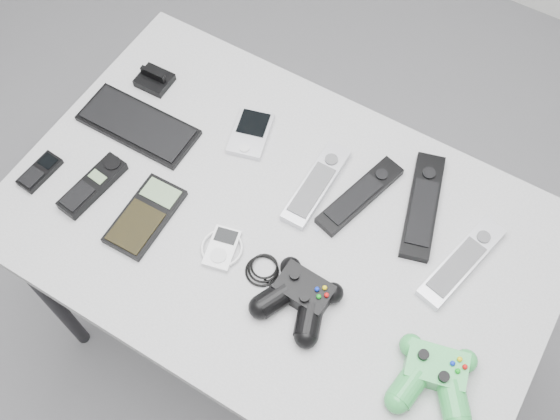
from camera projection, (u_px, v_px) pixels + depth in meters
The scene contains 15 objects.
floor at pixel (280, 348), 2.00m from camera, with size 3.50×3.50×0.00m, color slate.
desk at pixel (279, 239), 1.41m from camera, with size 1.13×0.73×0.76m.
pda_keyboard at pixel (138, 125), 1.46m from camera, with size 0.27×0.11×0.02m, color black.
dock_bracket at pixel (154, 77), 1.51m from camera, with size 0.08×0.07×0.04m, color black.
pda at pixel (250, 133), 1.45m from camera, with size 0.08×0.12×0.02m, color silver.
remote_silver_a at pixel (317, 184), 1.39m from camera, with size 0.05×0.22×0.02m, color silver.
remote_black_a at pixel (360, 195), 1.37m from camera, with size 0.05×0.22×0.02m, color black.
remote_black_b at pixel (423, 205), 1.36m from camera, with size 0.06×0.25×0.02m, color black.
remote_silver_b at pixel (462, 261), 1.30m from camera, with size 0.05×0.23×0.02m, color silver.
mobile_phone at pixel (40, 172), 1.41m from camera, with size 0.04×0.10×0.02m, color black.
cordless_handset at pixel (93, 185), 1.38m from camera, with size 0.05×0.16×0.03m, color black.
calculator at pixel (145, 216), 1.35m from camera, with size 0.09×0.18×0.02m, color black.
mp3_player at pixel (222, 248), 1.32m from camera, with size 0.09×0.09×0.02m, color silver.
controller_black at pixel (300, 296), 1.25m from camera, with size 0.25×0.16×0.05m, color black, non-canonical shape.
controller_green at pixel (434, 375), 1.18m from camera, with size 0.15×0.17×0.05m, color green, non-canonical shape.
Camera 1 is at (0.30, -0.50, 1.96)m, focal length 42.00 mm.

